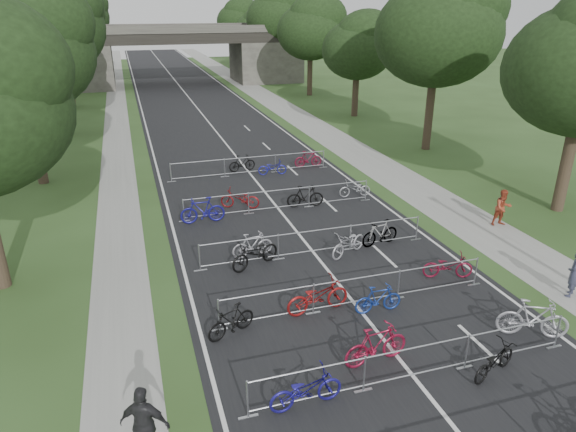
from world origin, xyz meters
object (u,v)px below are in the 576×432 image
object	(u,v)px
pedestrian_a	(574,273)
pedestrian_c	(145,425)
pedestrian_b	(503,208)
overpass_bridge	(176,55)

from	to	relation	value
pedestrian_a	pedestrian_c	xyz separation A→B (m)	(-14.27, -2.70, 0.08)
pedestrian_a	pedestrian_b	size ratio (longest dim) A/B	1.02
overpass_bridge	pedestrian_c	world-z (taller)	overpass_bridge
overpass_bridge	pedestrian_a	bearing A→B (deg)	-82.52
overpass_bridge	pedestrian_a	distance (m)	56.14
pedestrian_a	pedestrian_c	world-z (taller)	pedestrian_c
overpass_bridge	pedestrian_a	xyz separation A→B (m)	(7.30, -55.60, -2.67)
overpass_bridge	pedestrian_c	distance (m)	58.78
pedestrian_c	pedestrian_a	bearing A→B (deg)	-144.64
overpass_bridge	pedestrian_a	world-z (taller)	overpass_bridge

